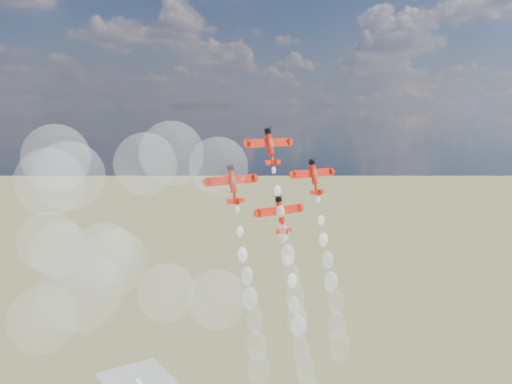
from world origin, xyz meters
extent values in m
cylinder|color=red|center=(-1.55, 21.40, 117.28)|extent=(1.57, 3.14, 6.03)
cylinder|color=black|center=(-1.55, 22.28, 120.29)|extent=(1.79, 2.03, 1.58)
cube|color=red|center=(-1.55, 21.87, 117.49)|extent=(13.65, 0.86, 2.22)
cube|color=white|center=(-5.24, 22.00, 117.46)|extent=(5.37, 0.20, 0.60)
cube|color=white|center=(2.15, 22.00, 117.46)|extent=(5.37, 0.20, 0.60)
cube|color=red|center=(-1.55, 19.82, 112.49)|extent=(4.92, 0.47, 1.22)
cube|color=red|center=(-1.55, 18.96, 112.52)|extent=(0.16, 2.23, 1.93)
ellipsoid|color=silver|center=(-1.55, 20.78, 117.35)|extent=(1.23, 1.83, 2.97)
cone|color=red|center=(-1.55, 20.18, 113.32)|extent=(1.57, 2.32, 3.23)
cylinder|color=red|center=(-14.49, 18.86, 108.58)|extent=(1.57, 3.14, 6.03)
cylinder|color=black|center=(-14.49, 19.74, 111.59)|extent=(1.79, 2.03, 1.58)
cube|color=red|center=(-14.49, 19.33, 108.79)|extent=(13.65, 0.86, 2.22)
cube|color=white|center=(-18.19, 19.46, 108.76)|extent=(5.37, 0.20, 0.60)
cube|color=white|center=(-10.80, 19.46, 108.76)|extent=(5.37, 0.20, 0.60)
cube|color=red|center=(-14.49, 17.28, 103.80)|extent=(4.92, 0.47, 1.22)
cube|color=red|center=(-14.49, 16.41, 103.82)|extent=(0.16, 2.23, 1.93)
ellipsoid|color=silver|center=(-14.49, 18.23, 108.65)|extent=(1.23, 1.83, 2.97)
cone|color=red|center=(-14.49, 17.64, 104.62)|extent=(1.57, 2.32, 3.23)
cylinder|color=red|center=(11.40, 18.86, 108.58)|extent=(1.57, 3.14, 6.03)
cylinder|color=black|center=(11.40, 19.74, 111.59)|extent=(1.79, 2.03, 1.58)
cube|color=red|center=(11.40, 19.33, 108.79)|extent=(13.65, 0.86, 2.22)
cube|color=white|center=(7.71, 19.46, 108.76)|extent=(5.37, 0.20, 0.60)
cube|color=white|center=(15.09, 19.46, 108.76)|extent=(5.37, 0.20, 0.60)
cube|color=red|center=(11.40, 17.28, 103.80)|extent=(4.92, 0.47, 1.22)
cube|color=red|center=(11.40, 16.41, 103.82)|extent=(0.16, 2.23, 1.93)
ellipsoid|color=silver|center=(11.40, 18.23, 108.65)|extent=(1.23, 1.83, 2.97)
cone|color=red|center=(11.40, 17.64, 104.62)|extent=(1.57, 2.32, 3.23)
cylinder|color=red|center=(-1.55, 16.31, 99.88)|extent=(1.57, 3.14, 6.03)
cylinder|color=black|center=(-1.55, 17.19, 102.89)|extent=(1.79, 2.03, 1.58)
cube|color=red|center=(-1.55, 16.78, 100.10)|extent=(13.65, 0.86, 2.22)
cube|color=white|center=(-5.24, 16.91, 100.06)|extent=(5.37, 0.20, 0.60)
cube|color=white|center=(2.15, 16.91, 100.06)|extent=(5.37, 0.20, 0.60)
cube|color=red|center=(-1.55, 14.74, 95.10)|extent=(4.92, 0.47, 1.22)
cube|color=red|center=(-1.55, 13.87, 95.12)|extent=(0.16, 2.23, 1.93)
ellipsoid|color=silver|center=(-1.55, 15.69, 99.95)|extent=(1.23, 1.83, 2.97)
cone|color=red|center=(-1.55, 15.10, 95.92)|extent=(1.57, 2.32, 3.23)
sphere|color=white|center=(-1.61, 19.35, 110.46)|extent=(1.07, 1.07, 1.07)
sphere|color=white|center=(-1.50, 17.73, 105.22)|extent=(1.65, 1.65, 1.65)
sphere|color=white|center=(-1.64, 16.38, 99.72)|extent=(2.22, 2.22, 2.22)
sphere|color=white|center=(-1.62, 14.90, 94.30)|extent=(2.80, 2.80, 2.80)
sphere|color=white|center=(-1.50, 13.00, 88.92)|extent=(3.37, 3.37, 3.37)
sphere|color=white|center=(-1.44, 11.25, 83.69)|extent=(3.95, 3.95, 3.95)
sphere|color=white|center=(-1.23, 9.87, 78.54)|extent=(4.52, 4.52, 4.52)
sphere|color=white|center=(-1.90, 8.07, 72.65)|extent=(5.10, 5.10, 5.10)
sphere|color=white|center=(-14.36, 16.72, 101.75)|extent=(1.07, 1.07, 1.07)
sphere|color=white|center=(-14.60, 15.09, 96.50)|extent=(1.65, 1.65, 1.65)
sphere|color=white|center=(-14.73, 13.74, 90.90)|extent=(2.22, 2.22, 2.22)
sphere|color=white|center=(-14.35, 12.38, 85.90)|extent=(2.80, 2.80, 2.80)
sphere|color=white|center=(-14.57, 10.57, 80.62)|extent=(3.37, 3.37, 3.37)
sphere|color=white|center=(-14.19, 8.86, 75.31)|extent=(3.95, 3.95, 3.95)
sphere|color=white|center=(-14.84, 7.25, 69.82)|extent=(4.52, 4.52, 4.52)
sphere|color=white|center=(-14.67, 6.42, 64.02)|extent=(5.10, 5.10, 5.10)
sphere|color=white|center=(11.33, 16.73, 101.66)|extent=(1.07, 1.07, 1.07)
sphere|color=white|center=(11.45, 15.43, 96.25)|extent=(1.65, 1.65, 1.65)
sphere|color=white|center=(11.17, 13.96, 91.11)|extent=(2.22, 2.22, 2.22)
sphere|color=white|center=(11.33, 12.15, 85.90)|extent=(2.80, 2.80, 2.80)
sphere|color=white|center=(11.56, 10.96, 79.99)|extent=(3.37, 3.37, 3.37)
sphere|color=white|center=(11.66, 8.79, 74.85)|extent=(3.95, 3.95, 3.95)
sphere|color=white|center=(10.91, 7.54, 69.02)|extent=(4.52, 4.52, 4.52)
sphere|color=white|center=(10.81, 6.15, 63.82)|extent=(5.10, 5.10, 5.10)
sphere|color=white|center=(-1.47, 14.31, 93.14)|extent=(1.07, 1.07, 1.07)
sphere|color=white|center=(-1.42, 12.89, 87.62)|extent=(1.65, 1.65, 1.65)
sphere|color=white|center=(-1.30, 11.21, 82.52)|extent=(2.22, 2.22, 2.22)
sphere|color=white|center=(-1.86, 9.70, 76.59)|extent=(2.80, 2.80, 2.80)
sphere|color=white|center=(-1.58, 8.08, 71.48)|extent=(3.37, 3.37, 3.37)
sphere|color=white|center=(-1.99, 6.36, 65.97)|extent=(3.95, 3.95, 3.95)
sphere|color=white|center=(-1.42, 5.32, 61.22)|extent=(4.52, 4.52, 4.52)
sphere|color=white|center=(-53.38, 31.96, 115.38)|extent=(15.36, 15.36, 15.36)
sphere|color=white|center=(-19.96, 17.68, 79.24)|extent=(15.15, 15.15, 15.15)
sphere|color=white|center=(-55.50, 29.80, 110.24)|extent=(15.32, 15.32, 15.32)
sphere|color=white|center=(-58.05, 33.79, 76.94)|extent=(16.56, 16.56, 16.56)
sphere|color=white|center=(-32.07, 31.63, 112.76)|extent=(15.79, 15.79, 15.79)
sphere|color=white|center=(-52.04, 22.19, 86.26)|extent=(18.43, 18.43, 18.43)
sphere|color=white|center=(-54.98, 14.13, 113.26)|extent=(13.95, 13.95, 13.95)
sphere|color=white|center=(-40.29, 34.19, 87.95)|extent=(17.00, 17.00, 17.00)
sphere|color=white|center=(-54.31, 28.69, 94.62)|extent=(13.24, 13.24, 13.24)
sphere|color=white|center=(-18.00, 19.58, 112.40)|extent=(14.66, 14.66, 14.66)
sphere|color=white|center=(-43.59, 30.60, 91.85)|extent=(14.84, 14.84, 14.84)
sphere|color=white|center=(-58.06, 21.86, 98.51)|extent=(13.10, 13.10, 13.10)
sphere|color=white|center=(-30.70, 23.64, 81.33)|extent=(14.60, 14.60, 14.60)
sphere|color=white|center=(-24.24, 33.24, 114.92)|extent=(16.89, 16.89, 16.89)
camera|label=1|loc=(-82.00, -96.24, 126.99)|focal=38.00mm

